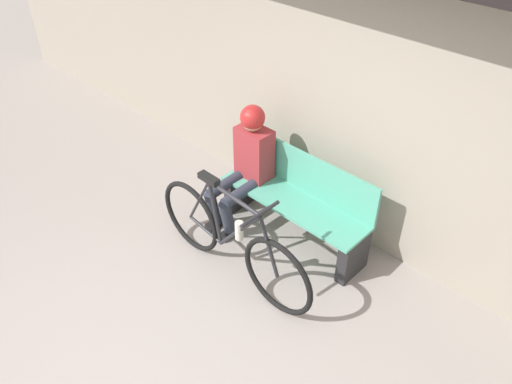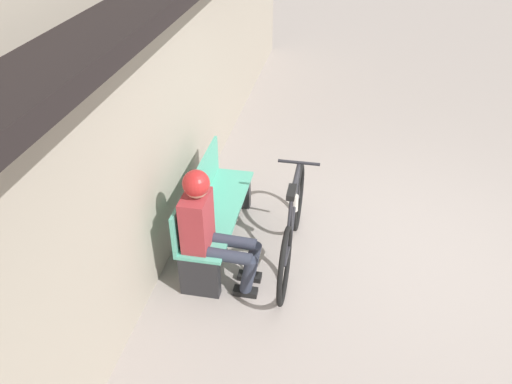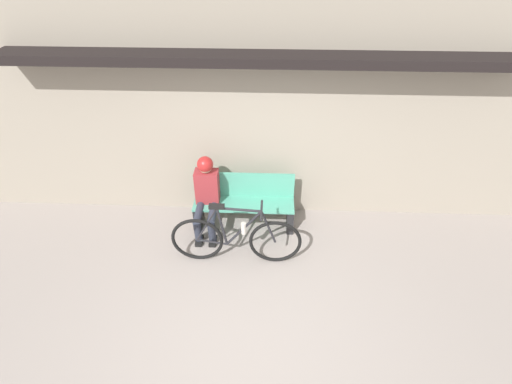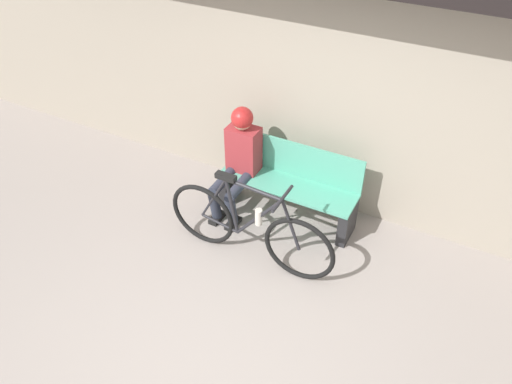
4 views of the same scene
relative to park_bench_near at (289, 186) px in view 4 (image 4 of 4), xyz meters
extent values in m
plane|color=gray|center=(0.19, -1.85, -0.39)|extent=(24.00, 24.00, 0.00)
cube|color=#9E9384|center=(0.19, 0.45, 1.21)|extent=(12.00, 0.12, 3.20)
cube|color=#51A88E|center=(0.00, -0.05, 0.04)|extent=(1.49, 0.42, 0.03)
cube|color=#51A88E|center=(0.00, 0.14, 0.25)|extent=(1.49, 0.03, 0.40)
cube|color=#232326|center=(-0.69, -0.05, -0.18)|extent=(0.10, 0.36, 0.41)
cube|color=#232326|center=(0.69, -0.05, -0.18)|extent=(0.10, 0.36, 0.41)
torus|color=black|center=(-0.58, -0.79, -0.03)|extent=(0.71, 0.05, 0.71)
torus|color=black|center=(0.47, -0.79, -0.03)|extent=(0.71, 0.05, 0.71)
cylinder|color=#232328|center=(0.00, -0.79, 0.50)|extent=(0.57, 0.03, 0.07)
cylinder|color=#232328|center=(0.05, -0.79, 0.19)|extent=(0.49, 0.03, 0.60)
cylinder|color=#232328|center=(-0.23, -0.79, 0.21)|extent=(0.14, 0.03, 0.62)
cylinder|color=#232328|center=(-0.38, -0.79, -0.06)|extent=(0.40, 0.03, 0.09)
cylinder|color=#232328|center=(-0.43, -0.79, 0.24)|extent=(0.32, 0.02, 0.56)
cylinder|color=#232328|center=(0.38, -0.79, 0.22)|extent=(0.22, 0.03, 0.52)
cube|color=black|center=(-0.29, -0.79, 0.54)|extent=(0.20, 0.07, 0.05)
cylinder|color=#232328|center=(0.28, -0.79, 0.50)|extent=(0.03, 0.40, 0.03)
cylinder|color=beige|center=(0.05, -0.79, 0.19)|extent=(0.07, 0.07, 0.17)
cylinder|color=#2D3342|center=(-0.63, -0.28, 0.04)|extent=(0.11, 0.46, 0.13)
cylinder|color=#2D3342|center=(-0.63, -0.48, -0.15)|extent=(0.11, 0.17, 0.38)
cube|color=black|center=(-0.63, -0.45, -0.36)|extent=(0.10, 0.22, 0.06)
cylinder|color=#2D3342|center=(-0.43, -0.28, 0.04)|extent=(0.11, 0.46, 0.13)
cylinder|color=#2D3342|center=(-0.43, -0.48, -0.15)|extent=(0.11, 0.17, 0.38)
cube|color=black|center=(-0.43, -0.45, -0.36)|extent=(0.10, 0.22, 0.06)
cube|color=maroon|center=(-0.53, -0.01, 0.31)|extent=(0.34, 0.22, 0.51)
sphere|color=tan|center=(-0.53, -0.03, 0.67)|extent=(0.20, 0.20, 0.20)
sphere|color=#B22323|center=(-0.53, -0.03, 0.70)|extent=(0.23, 0.23, 0.23)
camera|label=1|loc=(2.23, -2.86, 2.88)|focal=35.00mm
camera|label=2|loc=(-3.79, -1.14, 2.93)|focal=35.00mm
camera|label=3|loc=(0.38, -4.78, 3.60)|focal=28.00mm
camera|label=4|loc=(1.64, -3.87, 3.24)|focal=35.00mm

